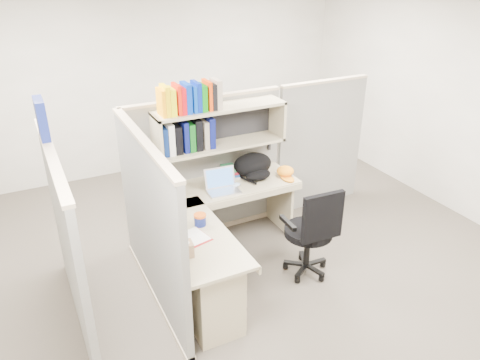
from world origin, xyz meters
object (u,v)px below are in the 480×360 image
desk (216,262)px  task_chair (310,245)px  laptop (223,182)px  snack_canister (200,220)px  backpack (255,166)px

desk → task_chair: bearing=-3.3°
laptop → task_chair: size_ratio=0.32×
desk → snack_canister: snack_canister is taller
snack_canister → desk: bearing=-75.3°
laptop → task_chair: (0.58, -0.77, -0.49)m
backpack → laptop: bearing=-161.3°
snack_canister → laptop: bearing=47.3°
backpack → snack_canister: 1.14m
laptop → backpack: (0.46, 0.17, 0.01)m
laptop → backpack: 0.49m
backpack → task_chair: size_ratio=0.44×
desk → task_chair: size_ratio=1.72×
laptop → backpack: size_ratio=0.74×
desk → task_chair: task_chair is taller
laptop → backpack: bearing=24.5°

